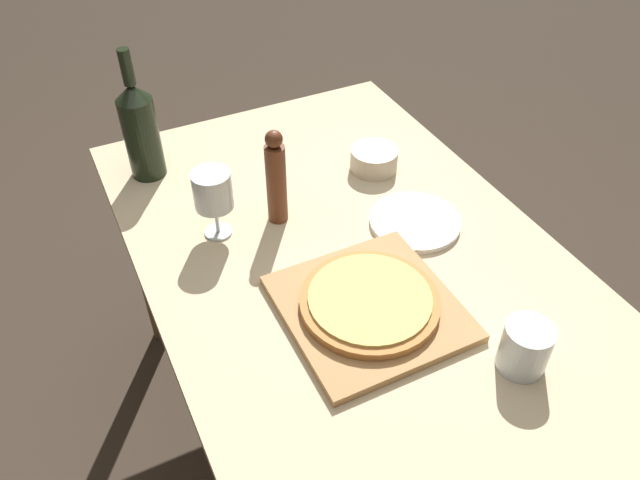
# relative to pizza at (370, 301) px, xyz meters

# --- Properties ---
(ground_plane) EXTENTS (12.00, 12.00, 0.00)m
(ground_plane) POSITION_rel_pizza_xyz_m (0.05, 0.17, -0.76)
(ground_plane) COLOR #382D23
(dining_table) EXTENTS (0.86, 1.32, 0.73)m
(dining_table) POSITION_rel_pizza_xyz_m (0.05, 0.17, -0.13)
(dining_table) COLOR #CCB78E
(dining_table) RESTS_ON ground_plane
(cutting_board) EXTENTS (0.33, 0.33, 0.02)m
(cutting_board) POSITION_rel_pizza_xyz_m (0.00, 0.00, -0.02)
(cutting_board) COLOR #A87A47
(cutting_board) RESTS_ON dining_table
(pizza) EXTENTS (0.27, 0.27, 0.02)m
(pizza) POSITION_rel_pizza_xyz_m (0.00, 0.00, 0.00)
(pizza) COLOR #BC7A3D
(pizza) RESTS_ON cutting_board
(wine_bottle) EXTENTS (0.09, 0.09, 0.33)m
(wine_bottle) POSITION_rel_pizza_xyz_m (-0.27, 0.65, 0.10)
(wine_bottle) COLOR black
(wine_bottle) RESTS_ON dining_table
(pepper_mill) EXTENTS (0.05, 0.05, 0.23)m
(pepper_mill) POSITION_rel_pizza_xyz_m (-0.05, 0.34, 0.08)
(pepper_mill) COLOR #5B2D19
(pepper_mill) RESTS_ON dining_table
(wine_glass) EXTENTS (0.09, 0.09, 0.16)m
(wine_glass) POSITION_rel_pizza_xyz_m (-0.19, 0.35, 0.09)
(wine_glass) COLOR silver
(wine_glass) RESTS_ON dining_table
(small_bowl) EXTENTS (0.12, 0.12, 0.06)m
(small_bowl) POSITION_rel_pizza_xyz_m (0.25, 0.42, -0.00)
(small_bowl) COLOR beige
(small_bowl) RESTS_ON dining_table
(drinking_tumbler) EXTENTS (0.09, 0.09, 0.10)m
(drinking_tumbler) POSITION_rel_pizza_xyz_m (0.18, -0.23, 0.02)
(drinking_tumbler) COLOR silver
(drinking_tumbler) RESTS_ON dining_table
(dinner_plate) EXTENTS (0.21, 0.21, 0.01)m
(dinner_plate) POSITION_rel_pizza_xyz_m (0.22, 0.18, -0.02)
(dinner_plate) COLOR white
(dinner_plate) RESTS_ON dining_table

